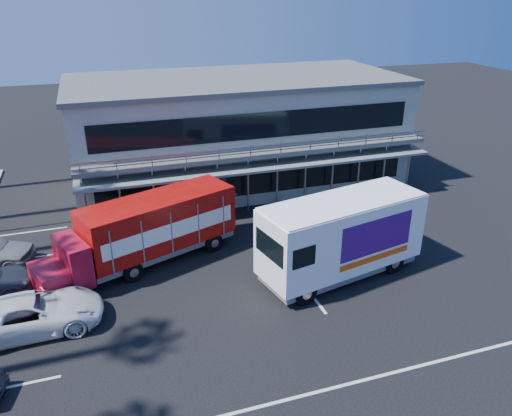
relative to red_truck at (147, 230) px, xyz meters
name	(u,v)px	position (x,y,z in m)	size (l,w,h in m)	color
ground	(267,297)	(4.65, -4.77, -1.86)	(120.00, 120.00, 0.00)	black
building	(237,130)	(7.65, 10.16, 1.79)	(22.40, 12.00, 7.30)	#959A8D
red_truck	(147,230)	(0.00, 0.00, 0.00)	(10.23, 5.79, 3.39)	maroon
white_van	(341,236)	(8.63, -3.99, 0.22)	(8.43, 4.36, 3.92)	white
parked_car_c	(32,314)	(-5.19, -3.97, -1.08)	(2.58, 5.60, 1.56)	white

